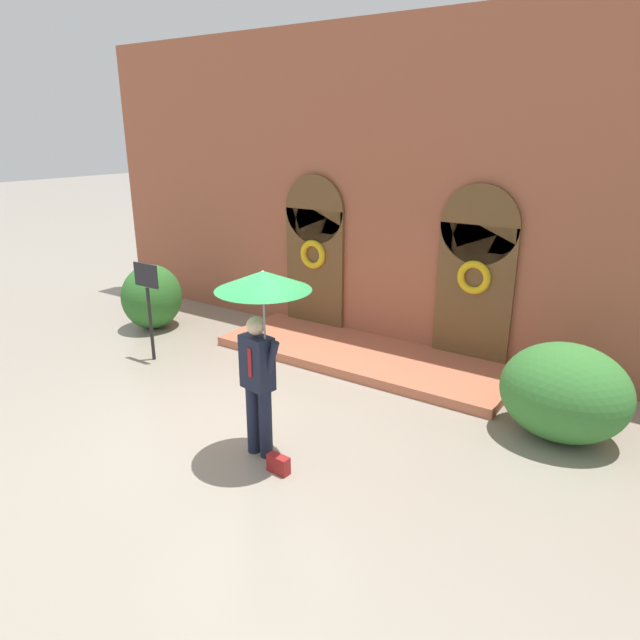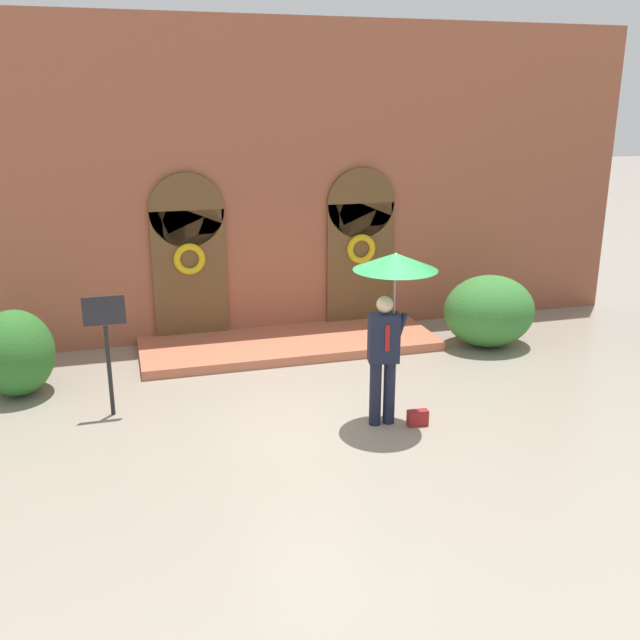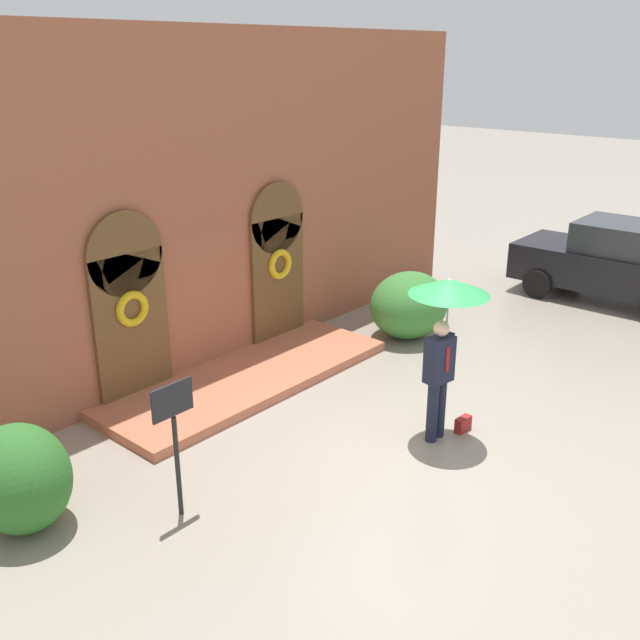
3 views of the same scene
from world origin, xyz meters
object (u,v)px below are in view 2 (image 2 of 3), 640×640
object	(u,v)px
handbag	(418,418)
sign_post	(106,336)
person_with_umbrella	(392,287)
shrub_left	(15,353)
shrub_right	(489,311)

from	to	relation	value
handbag	sign_post	size ratio (longest dim) A/B	0.16
person_with_umbrella	shrub_left	bearing A→B (deg)	153.52
person_with_umbrella	handbag	size ratio (longest dim) A/B	8.44
sign_post	shrub_left	distance (m)	1.84
person_with_umbrella	handbag	distance (m)	1.85
person_with_umbrella	handbag	bearing A→B (deg)	-30.02
person_with_umbrella	shrub_right	bearing A→B (deg)	41.26
person_with_umbrella	shrub_left	world-z (taller)	person_with_umbrella
person_with_umbrella	shrub_right	size ratio (longest dim) A/B	1.45
handbag	shrub_right	distance (m)	3.77
handbag	shrub_left	bearing A→B (deg)	156.36
handbag	shrub_left	world-z (taller)	shrub_left
handbag	sign_post	world-z (taller)	sign_post
shrub_left	person_with_umbrella	bearing A→B (deg)	-26.48
handbag	sign_post	bearing A→B (deg)	162.17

